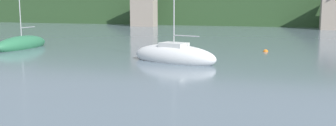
{
  "coord_description": "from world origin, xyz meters",
  "views": [
    {
      "loc": [
        6.26,
        34.13,
        4.77
      ],
      "look_at": [
        0.0,
        52.96,
        1.75
      ],
      "focal_mm": 40.8,
      "sensor_mm": 36.0,
      "label": 1
    }
  ],
  "objects_px": {
    "shore_building_westcentral": "(333,9)",
    "mooring_buoy_near": "(266,52)",
    "sailboat_far_3": "(22,44)",
    "shore_building_west": "(144,4)",
    "sailboat_far_4": "(174,56)"
  },
  "relations": [
    {
      "from": "sailboat_far_4",
      "to": "mooring_buoy_near",
      "type": "bearing_deg",
      "value": -109.02
    },
    {
      "from": "shore_building_west",
      "to": "shore_building_westcentral",
      "type": "bearing_deg",
      "value": 1.56
    },
    {
      "from": "shore_building_westcentral",
      "to": "sailboat_far_3",
      "type": "relative_size",
      "value": 0.68
    },
    {
      "from": "sailboat_far_3",
      "to": "mooring_buoy_near",
      "type": "bearing_deg",
      "value": 99.78
    },
    {
      "from": "shore_building_westcentral",
      "to": "mooring_buoy_near",
      "type": "bearing_deg",
      "value": -103.15
    },
    {
      "from": "sailboat_far_3",
      "to": "sailboat_far_4",
      "type": "bearing_deg",
      "value": 75.09
    },
    {
      "from": "mooring_buoy_near",
      "to": "shore_building_west",
      "type": "bearing_deg",
      "value": 126.4
    },
    {
      "from": "shore_building_westcentral",
      "to": "sailboat_far_4",
      "type": "relative_size",
      "value": 0.71
    },
    {
      "from": "sailboat_far_3",
      "to": "shore_building_west",
      "type": "bearing_deg",
      "value": -177.14
    },
    {
      "from": "shore_building_west",
      "to": "sailboat_far_3",
      "type": "xyz_separation_m",
      "value": [
        3.92,
        -46.0,
        -4.6
      ]
    },
    {
      "from": "sailboat_far_3",
      "to": "sailboat_far_4",
      "type": "relative_size",
      "value": 1.04
    },
    {
      "from": "shore_building_west",
      "to": "sailboat_far_3",
      "type": "relative_size",
      "value": 0.84
    },
    {
      "from": "shore_building_westcentral",
      "to": "sailboat_far_3",
      "type": "bearing_deg",
      "value": -127.19
    },
    {
      "from": "sailboat_far_3",
      "to": "mooring_buoy_near",
      "type": "xyz_separation_m",
      "value": [
        25.99,
        5.43,
        -0.45
      ]
    },
    {
      "from": "shore_building_westcentral",
      "to": "sailboat_far_3",
      "type": "height_order",
      "value": "sailboat_far_3"
    }
  ]
}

